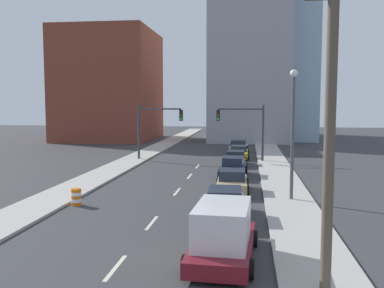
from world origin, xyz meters
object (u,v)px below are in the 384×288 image
object	(u,v)px
sedan_yellow	(239,152)
sedan_brown	(235,159)
utility_pole_right_near	(330,133)
street_lamp	(293,125)
sedan_silver	(238,147)
traffic_signal_right	(248,125)
traffic_barrel	(76,197)
sedan_navy	(233,168)
box_truck_maroon	(223,234)
traffic_signal_left	(152,124)
sedan_gray	(225,205)
sedan_tan	(232,182)

from	to	relation	value
sedan_yellow	sedan_brown	bearing A→B (deg)	-92.28
utility_pole_right_near	street_lamp	xyz separation A→B (m)	(0.24, 12.57, -0.38)
utility_pole_right_near	sedan_silver	xyz separation A→B (m)	(-3.42, 37.55, -4.20)
traffic_signal_right	traffic_barrel	bearing A→B (deg)	-116.06
street_lamp	sedan_navy	xyz separation A→B (m)	(-3.68, 8.22, -3.78)
traffic_signal_right	sedan_silver	bearing A→B (deg)	97.92
traffic_barrel	street_lamp	bearing A→B (deg)	12.21
box_truck_maroon	sedan_yellow	distance (m)	29.54
traffic_barrel	traffic_signal_left	bearing A→B (deg)	90.14
street_lamp	box_truck_maroon	size ratio (longest dim) A/B	1.44
sedan_gray	sedan_tan	distance (m)	6.40
traffic_barrel	sedan_yellow	distance (m)	23.73
street_lamp	sedan_yellow	bearing A→B (deg)	100.12
utility_pole_right_near	sedan_brown	distance (m)	27.46
traffic_barrel	sedan_gray	xyz separation A→B (m)	(8.44, -1.74, 0.23)
sedan_tan	traffic_barrel	bearing A→B (deg)	-152.45
traffic_signal_left	sedan_yellow	bearing A→B (deg)	16.40
traffic_barrel	box_truck_maroon	size ratio (longest dim) A/B	0.18
traffic_signal_right	utility_pole_right_near	world-z (taller)	utility_pole_right_near
sedan_tan	sedan_navy	xyz separation A→B (m)	(-0.14, 6.17, 0.02)
traffic_signal_right	sedan_gray	distance (m)	21.53
utility_pole_right_near	traffic_barrel	world-z (taller)	utility_pole_right_near
box_truck_maroon	sedan_brown	world-z (taller)	box_truck_maroon
sedan_yellow	sedan_tan	bearing A→B (deg)	-90.06
street_lamp	sedan_navy	size ratio (longest dim) A/B	1.61
traffic_signal_right	sedan_tan	distance (m)	15.22
traffic_barrel	sedan_yellow	xyz separation A→B (m)	(8.62, 22.11, 0.15)
traffic_signal_right	utility_pole_right_near	size ratio (longest dim) A/B	0.59
street_lamp	sedan_yellow	xyz separation A→B (m)	(-3.48, 19.49, -3.85)
traffic_barrel	sedan_tan	bearing A→B (deg)	28.56
street_lamp	sedan_silver	distance (m)	25.54
sedan_brown	sedan_silver	bearing A→B (deg)	88.66
traffic_barrel	street_lamp	world-z (taller)	street_lamp
sedan_navy	sedan_brown	distance (m)	6.12
sedan_silver	sedan_brown	bearing A→B (deg)	-87.12
sedan_gray	sedan_navy	xyz separation A→B (m)	(-0.02, 12.57, -0.00)
traffic_barrel	box_truck_maroon	bearing A→B (deg)	-40.58
sedan_navy	sedan_gray	bearing A→B (deg)	-86.54
sedan_tan	sedan_brown	bearing A→B (deg)	89.74
traffic_signal_right	sedan_silver	size ratio (longest dim) A/B	1.24
street_lamp	sedan_navy	bearing A→B (deg)	114.10
traffic_signal_right	sedan_navy	bearing A→B (deg)	-97.45
traffic_signal_right	street_lamp	size ratio (longest dim) A/B	0.73
utility_pole_right_near	box_truck_maroon	xyz separation A→B (m)	(-3.19, 2.52, -3.86)
sedan_tan	sedan_yellow	distance (m)	17.45
traffic_signal_right	traffic_barrel	xyz separation A→B (m)	(-9.56, -19.56, -3.19)
utility_pole_right_near	sedan_gray	distance (m)	9.82
utility_pole_right_near	sedan_yellow	size ratio (longest dim) A/B	2.03
box_truck_maroon	sedan_yellow	world-z (taller)	box_truck_maroon
utility_pole_right_near	sedan_yellow	world-z (taller)	utility_pole_right_near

